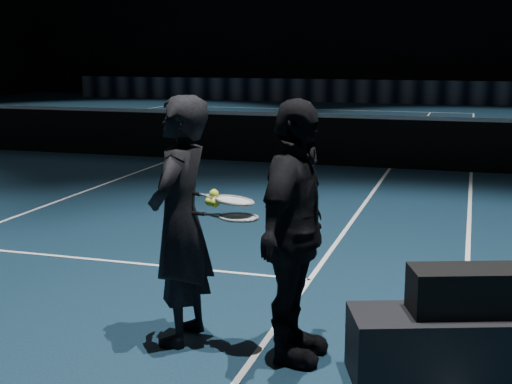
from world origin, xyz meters
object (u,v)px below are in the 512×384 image
at_px(racket_lower, 238,217).
at_px(racket_bag, 469,291).
at_px(racket_upper, 234,201).
at_px(player_a, 180,221).
at_px(player_bench, 465,345).
at_px(player_b, 294,233).
at_px(tennis_balls, 213,200).

bearing_deg(racket_lower, racket_bag, 5.30).
relative_size(racket_lower, racket_upper, 1.00).
xyz_separation_m(player_a, racket_lower, (0.45, -0.04, 0.07)).
distance_m(player_bench, player_b, 1.31).
distance_m(player_b, racket_upper, 0.48).
height_order(racket_bag, player_b, player_b).
bearing_deg(player_b, racket_bag, -84.51).
bearing_deg(racket_upper, racket_lower, -42.66).
height_order(player_b, racket_upper, player_b).
height_order(racket_lower, tennis_balls, tennis_balls).
bearing_deg(racket_bag, player_bench, 0.00).
height_order(racket_bag, racket_upper, racket_upper).
bearing_deg(racket_bag, racket_lower, 160.85).
relative_size(player_a, tennis_balls, 14.79).
height_order(racket_bag, racket_lower, racket_lower).
bearing_deg(tennis_balls, player_bench, -0.84).
relative_size(player_bench, racket_bag, 2.00).
relative_size(player_b, racket_lower, 2.61).
height_order(player_a, tennis_balls, player_a).
relative_size(player_bench, tennis_balls, 12.26).
bearing_deg(racket_bag, racket_upper, 159.24).
xyz_separation_m(player_bench, racket_bag, (0.00, 0.00, 0.37)).
distance_m(player_b, racket_lower, 0.41).
distance_m(player_a, racket_upper, 0.44).
bearing_deg(racket_bag, player_b, 162.73).
bearing_deg(racket_lower, racket_upper, 141.34).
bearing_deg(racket_upper, tennis_balls, -170.43).
bearing_deg(player_bench, player_b, 162.73).
relative_size(player_b, tennis_balls, 14.79).
height_order(racket_bag, tennis_balls, tennis_balls).
bearing_deg(player_bench, racket_upper, 159.24).
xyz_separation_m(racket_lower, tennis_balls, (-0.19, 0.02, 0.11)).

